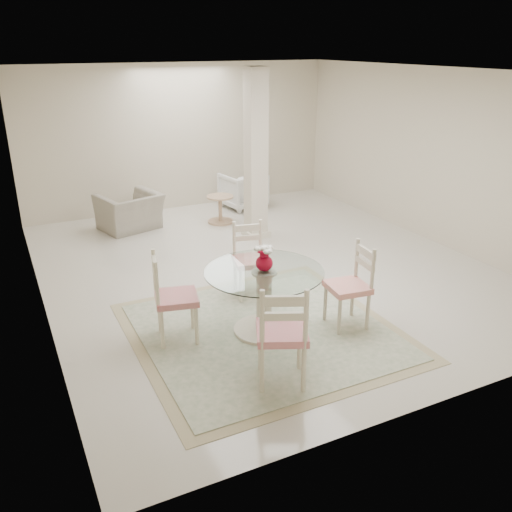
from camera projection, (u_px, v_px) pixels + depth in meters
name	position (u px, v px, depth m)	size (l,w,h in m)	color
ground	(264.00, 267.00, 7.83)	(7.00, 7.00, 0.00)	beige
room_shell	(265.00, 138.00, 7.15)	(6.02, 7.02, 2.71)	beige
column	(256.00, 156.00, 8.62)	(0.30, 0.30, 2.70)	beige
area_rug	(264.00, 331.00, 6.10)	(2.84, 2.84, 0.02)	tan
dining_table	(264.00, 302.00, 5.96)	(1.30, 1.30, 0.75)	beige
red_vase	(264.00, 259.00, 5.77)	(0.22, 0.21, 0.29)	#A50521
dining_chair_east	(354.00, 280.00, 6.05)	(0.48, 0.48, 1.08)	beige
dining_chair_north	(250.00, 254.00, 6.83)	(0.50, 0.50, 1.05)	beige
dining_chair_west	(169.00, 292.00, 5.73)	(0.53, 0.53, 1.11)	#F3EAC8
dining_chair_south	(283.00, 328.00, 4.93)	(0.62, 0.62, 1.17)	beige
recliner_taupe	(130.00, 212.00, 9.32)	(0.97, 0.84, 0.63)	#9D9581
armchair_white	(243.00, 190.00, 10.55)	(0.73, 0.76, 0.69)	white
side_table	(220.00, 210.00, 9.69)	(0.48, 0.48, 0.49)	tan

